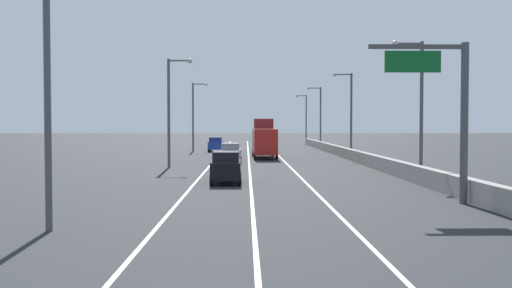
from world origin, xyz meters
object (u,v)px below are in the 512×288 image
lamp_post_right_third (349,108)px  car_black_0 (226,168)px  lamp_post_left_near (55,76)px  lamp_post_left_far (195,111)px  box_truck (264,140)px  overhead_sign_gantry (449,102)px  lamp_post_left_mid (172,104)px  lamp_post_right_fifth (305,115)px  car_silver_2 (231,154)px  lamp_post_right_fourth (319,113)px  car_blue_1 (216,144)px  lamp_post_right_second (417,99)px

lamp_post_right_third → car_black_0: (-12.39, -27.12, -4.37)m
lamp_post_left_near → car_black_0: bearing=71.7°
lamp_post_left_far → box_truck: size_ratio=1.08×
lamp_post_left_far → lamp_post_left_near: bearing=-89.7°
overhead_sign_gantry → lamp_post_left_mid: (-15.71, 22.78, 0.64)m
car_black_0 → lamp_post_right_fifth: bearing=80.7°
lamp_post_right_third → car_silver_2: lamp_post_right_third is taller
lamp_post_right_third → lamp_post_right_fourth: 24.64m
overhead_sign_gantry → lamp_post_right_fifth: bearing=88.8°
car_silver_2 → lamp_post_right_fifth: bearing=77.8°
car_blue_1 → lamp_post_right_fourth: bearing=35.0°
car_blue_1 → lamp_post_right_fifth: bearing=66.5°
overhead_sign_gantry → lamp_post_right_third: size_ratio=0.81×
lamp_post_left_mid → car_silver_2: 7.88m
car_black_0 → car_silver_2: car_black_0 is taller
lamp_post_right_second → lamp_post_left_near: bearing=-134.0°
lamp_post_left_near → lamp_post_right_fourth: bearing=75.5°
lamp_post_right_second → car_silver_2: bearing=130.0°
lamp_post_right_fourth → car_silver_2: (-12.35, -33.97, -4.41)m
lamp_post_right_fifth → box_truck: (-9.32, -49.35, -3.42)m
lamp_post_right_second → lamp_post_left_far: 44.43m
lamp_post_right_fourth → lamp_post_left_far: 19.86m
overhead_sign_gantry → lamp_post_right_second: 12.04m
lamp_post_right_fourth → lamp_post_right_second: bearing=-89.4°
lamp_post_left_near → lamp_post_right_fifth: bearing=79.1°
car_silver_2 → lamp_post_left_mid: bearing=-138.0°
lamp_post_right_fourth → lamp_post_right_fifth: (0.36, 24.63, 0.00)m
lamp_post_right_second → box_truck: lamp_post_right_second is taller
overhead_sign_gantry → car_blue_1: bearing=104.9°
overhead_sign_gantry → lamp_post_left_near: bearing=-157.0°
box_truck → overhead_sign_gantry: bearing=-78.4°
overhead_sign_gantry → lamp_post_left_far: size_ratio=0.81×
lamp_post_left_far → lamp_post_right_third: bearing=-41.3°
car_silver_2 → lamp_post_left_near: bearing=-98.6°
lamp_post_right_fifth → car_blue_1: 38.53m
lamp_post_right_third → car_blue_1: bearing=136.9°
car_black_0 → lamp_post_right_second: bearing=11.1°
lamp_post_right_second → lamp_post_right_third: same height
overhead_sign_gantry → box_truck: bearing=101.6°
lamp_post_left_mid → box_truck: 16.29m
lamp_post_right_fourth → car_silver_2: lamp_post_right_fourth is taller
lamp_post_right_third → box_truck: 9.80m
car_black_0 → car_blue_1: size_ratio=0.99×
car_blue_1 → box_truck: box_truck is taller
overhead_sign_gantry → lamp_post_right_fifth: 85.78m
overhead_sign_gantry → lamp_post_right_fifth: (1.85, 85.76, 0.64)m
lamp_post_right_fifth → lamp_post_left_far: (-18.17, -33.41, 0.00)m
lamp_post_right_second → car_blue_1: bearing=111.7°
car_blue_1 → lamp_post_left_far: bearing=149.8°
lamp_post_right_third → lamp_post_right_fifth: 49.27m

